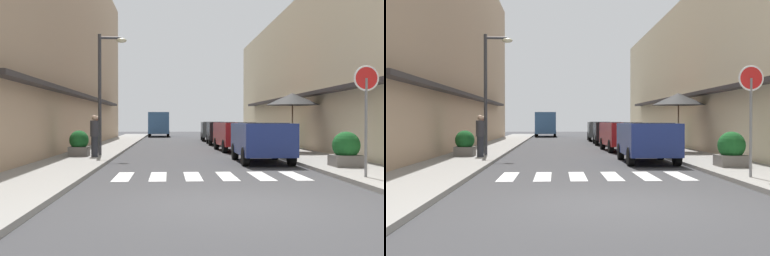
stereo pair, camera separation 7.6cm
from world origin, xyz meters
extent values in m
plane|color=#38383A|center=(0.00, 15.58, 0.00)|extent=(85.71, 85.71, 0.00)
cube|color=gray|center=(-4.54, 15.58, 0.06)|extent=(2.44, 54.54, 0.12)
cube|color=gray|center=(4.54, 15.58, 0.06)|extent=(2.44, 54.54, 0.12)
cube|color=tan|center=(-8.26, 16.53, 5.72)|extent=(5.00, 37.06, 11.44)
cube|color=#332D2D|center=(-5.51, 16.53, 2.80)|extent=(0.50, 25.94, 0.16)
cube|color=beige|center=(8.26, 16.53, 4.09)|extent=(5.00, 37.06, 8.18)
cube|color=#332D2D|center=(5.51, 16.53, 2.80)|extent=(0.50, 25.94, 0.16)
cube|color=silver|center=(-2.38, 4.37, 0.01)|extent=(0.45, 2.20, 0.01)
cube|color=silver|center=(-1.43, 4.37, 0.01)|extent=(0.45, 2.20, 0.01)
cube|color=silver|center=(-0.48, 4.37, 0.01)|extent=(0.45, 2.20, 0.01)
cube|color=silver|center=(0.47, 4.37, 0.01)|extent=(0.45, 2.20, 0.01)
cube|color=silver|center=(1.42, 4.37, 0.01)|extent=(0.45, 2.20, 0.01)
cube|color=silver|center=(2.38, 4.37, 0.01)|extent=(0.45, 2.20, 0.01)
cube|color=navy|center=(2.27, 8.67, 0.89)|extent=(1.79, 4.13, 1.13)
cube|color=black|center=(2.27, 8.47, 1.19)|extent=(1.49, 2.32, 0.56)
cylinder|color=black|center=(1.49, 10.04, 0.32)|extent=(0.23, 0.64, 0.64)
cylinder|color=black|center=(3.08, 10.02, 0.32)|extent=(0.23, 0.64, 0.64)
cylinder|color=black|center=(1.46, 7.32, 0.32)|extent=(0.23, 0.64, 0.64)
cylinder|color=black|center=(3.05, 7.31, 0.32)|extent=(0.23, 0.64, 0.64)
cube|color=maroon|center=(2.27, 15.32, 0.89)|extent=(1.94, 4.21, 1.13)
cube|color=black|center=(2.27, 15.12, 1.19)|extent=(1.58, 2.38, 0.56)
cylinder|color=black|center=(1.41, 16.64, 0.32)|extent=(0.25, 0.65, 0.64)
cylinder|color=black|center=(3.00, 16.72, 0.32)|extent=(0.25, 0.65, 0.64)
cylinder|color=black|center=(1.54, 13.92, 0.32)|extent=(0.25, 0.65, 0.64)
cylinder|color=black|center=(3.13, 14.00, 0.32)|extent=(0.25, 0.65, 0.64)
cube|color=black|center=(2.27, 22.00, 0.89)|extent=(1.85, 3.96, 1.13)
cube|color=black|center=(2.27, 21.80, 1.19)|extent=(1.53, 2.23, 0.56)
cylinder|color=black|center=(1.51, 23.31, 0.32)|extent=(0.24, 0.65, 0.64)
cylinder|color=black|center=(3.10, 23.27, 0.32)|extent=(0.24, 0.65, 0.64)
cylinder|color=black|center=(1.44, 20.72, 0.32)|extent=(0.24, 0.65, 0.64)
cylinder|color=black|center=(3.03, 20.68, 0.32)|extent=(0.24, 0.65, 0.64)
cube|color=#4C5156|center=(2.27, 27.95, 0.89)|extent=(1.88, 4.10, 1.13)
cube|color=black|center=(2.27, 27.75, 1.19)|extent=(1.54, 2.31, 0.56)
cylinder|color=black|center=(1.52, 29.31, 0.32)|extent=(0.24, 0.65, 0.64)
cylinder|color=black|center=(3.11, 29.26, 0.32)|extent=(0.24, 0.65, 0.64)
cylinder|color=black|center=(1.43, 26.65, 0.32)|extent=(0.24, 0.65, 0.64)
cylinder|color=black|center=(3.02, 26.59, 0.32)|extent=(0.24, 0.65, 0.64)
cube|color=#33598C|center=(-2.12, 38.06, 1.34)|extent=(2.02, 5.42, 2.03)
cube|color=black|center=(-2.12, 37.79, 2.09)|extent=(1.67, 3.04, 0.56)
cylinder|color=black|center=(-3.04, 39.83, 0.32)|extent=(0.23, 0.64, 0.64)
cylinder|color=black|center=(-1.25, 39.85, 0.32)|extent=(0.23, 0.64, 0.64)
cylinder|color=black|center=(-2.99, 36.27, 0.32)|extent=(0.23, 0.64, 0.64)
cylinder|color=black|center=(-1.20, 36.29, 0.32)|extent=(0.23, 0.64, 0.64)
cylinder|color=slate|center=(3.84, 3.06, 1.37)|extent=(0.07, 0.07, 2.50)
cylinder|color=red|center=(3.84, 3.06, 2.62)|extent=(0.64, 0.03, 0.64)
torus|color=white|center=(3.84, 3.06, 2.62)|extent=(0.65, 0.05, 0.65)
cylinder|color=#38383D|center=(-4.00, 11.19, 2.62)|extent=(0.14, 0.14, 5.00)
cylinder|color=#38383D|center=(-3.55, 11.19, 4.97)|extent=(0.90, 0.10, 0.10)
ellipsoid|color=beige|center=(-3.10, 11.19, 4.87)|extent=(0.44, 0.28, 0.20)
cylinder|color=#262626|center=(4.54, 12.94, 0.15)|extent=(0.48, 0.48, 0.06)
cylinder|color=#4C3823|center=(4.54, 12.94, 1.33)|extent=(0.06, 0.06, 2.42)
cone|color=black|center=(4.54, 12.94, 2.54)|extent=(2.45, 2.45, 0.55)
cube|color=slate|center=(4.40, 5.87, 0.30)|extent=(0.89, 0.89, 0.36)
sphere|color=#195623|center=(4.40, 5.87, 0.78)|extent=(0.86, 0.86, 0.86)
cube|color=slate|center=(-4.74, 10.61, 0.31)|extent=(0.76, 0.76, 0.38)
sphere|color=#195623|center=(-4.74, 10.61, 0.77)|extent=(0.77, 0.77, 0.77)
cube|color=slate|center=(4.68, 15.61, 0.31)|extent=(0.85, 0.85, 0.39)
sphere|color=#236628|center=(4.68, 15.61, 0.81)|extent=(0.86, 0.86, 0.86)
cylinder|color=#282B33|center=(-4.06, 10.19, 0.52)|extent=(0.26, 0.26, 0.80)
cylinder|color=#333338|center=(-4.06, 10.19, 1.23)|extent=(0.34, 0.34, 0.63)
sphere|color=tan|center=(-4.06, 10.19, 1.66)|extent=(0.22, 0.22, 0.22)
cylinder|color=#282B33|center=(-4.38, 13.07, 0.52)|extent=(0.26, 0.26, 0.80)
cylinder|color=maroon|center=(-4.38, 13.07, 1.23)|extent=(0.34, 0.34, 0.63)
sphere|color=tan|center=(-4.38, 13.07, 1.65)|extent=(0.22, 0.22, 0.22)
camera|label=1|loc=(-1.13, -8.73, 1.54)|focal=44.63mm
camera|label=2|loc=(-1.05, -8.73, 1.54)|focal=44.63mm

